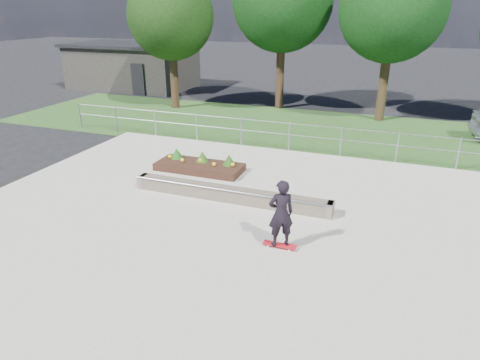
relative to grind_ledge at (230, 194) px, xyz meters
name	(u,v)px	position (x,y,z in m)	size (l,w,h in m)	color
ground	(211,242)	(0.42, -2.29, -0.26)	(120.00, 120.00, 0.00)	black
grass_verge	(307,129)	(0.42, 8.71, -0.25)	(30.00, 8.00, 0.02)	#27491D
concrete_slab	(211,241)	(0.42, -2.29, -0.23)	(15.00, 15.00, 0.06)	#AFA99B
fence	(289,133)	(0.42, 5.21, 0.51)	(20.06, 0.06, 1.20)	#989BA1
building	(133,65)	(-13.58, 15.70, 1.25)	(8.40, 5.40, 3.00)	#2A2825
tree_far_left	(171,16)	(-7.58, 10.71, 4.59)	(4.55, 4.55, 7.15)	black
tree_mid_left	(283,1)	(-2.08, 12.71, 5.34)	(5.25, 5.25, 8.25)	black
tree_mid_right	(393,9)	(3.42, 11.71, 4.97)	(4.90, 4.90, 7.70)	#2F2012
grind_ledge	(230,194)	(0.00, 0.00, 0.00)	(6.00, 0.44, 0.43)	brown
planter_bed	(200,165)	(-1.90, 2.00, -0.02)	(3.00, 1.20, 0.61)	black
skateboarder	(281,214)	(2.08, -2.03, 0.68)	(0.80, 0.64, 1.71)	white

